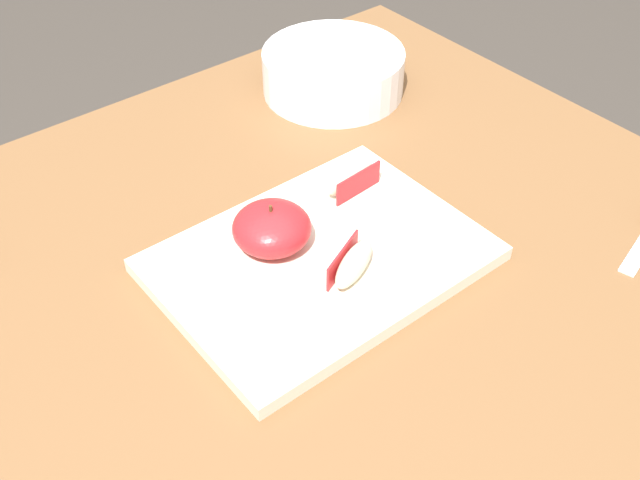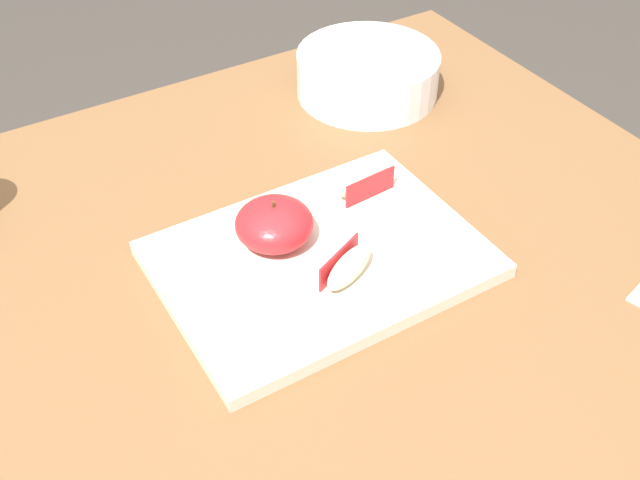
# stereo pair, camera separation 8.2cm
# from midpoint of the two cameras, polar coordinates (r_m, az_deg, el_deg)

# --- Properties ---
(dining_table) EXTENTS (1.12, 0.84, 0.78)m
(dining_table) POSITION_cam_midpoint_polar(r_m,az_deg,el_deg) (0.93, -6.65, -8.26)
(dining_table) COLOR brown
(dining_table) RESTS_ON ground_plane
(cutting_board) EXTENTS (0.34, 0.25, 0.02)m
(cutting_board) POSITION_cam_midpoint_polar(r_m,az_deg,el_deg) (0.84, -2.79, -1.58)
(cutting_board) COLOR beige
(cutting_board) RESTS_ON dining_table
(apple_half_skin_up) EXTENTS (0.09, 0.09, 0.05)m
(apple_half_skin_up) POSITION_cam_midpoint_polar(r_m,az_deg,el_deg) (0.83, -6.44, 0.77)
(apple_half_skin_up) COLOR #B21E23
(apple_half_skin_up) RESTS_ON cutting_board
(apple_wedge_near_knife) EXTENTS (0.08, 0.03, 0.03)m
(apple_wedge_near_knife) POSITION_cam_midpoint_polar(r_m,az_deg,el_deg) (0.91, -0.24, 4.50)
(apple_wedge_near_knife) COLOR beige
(apple_wedge_near_knife) RESTS_ON cutting_board
(apple_wedge_middle) EXTENTS (0.08, 0.05, 0.03)m
(apple_wedge_middle) POSITION_cam_midpoint_polar(r_m,az_deg,el_deg) (0.80, -0.46, -1.91)
(apple_wedge_middle) COLOR beige
(apple_wedge_middle) RESTS_ON cutting_board
(ceramic_fruit_bowl) EXTENTS (0.20, 0.20, 0.06)m
(ceramic_fruit_bowl) POSITION_cam_midpoint_polar(r_m,az_deg,el_deg) (1.13, -1.14, 12.48)
(ceramic_fruit_bowl) COLOR white
(ceramic_fruit_bowl) RESTS_ON dining_table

